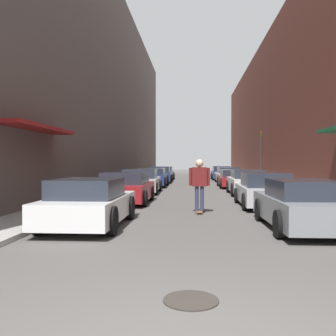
{
  "coord_description": "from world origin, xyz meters",
  "views": [
    {
      "loc": [
        0.03,
        -3.14,
        1.74
      ],
      "look_at": [
        -0.92,
        10.82,
        1.51
      ],
      "focal_mm": 40.0,
      "sensor_mm": 36.0,
      "label": 1
    }
  ],
  "objects": [
    {
      "name": "parked_car_left_4",
      "position": [
        -2.71,
        27.88,
        0.65
      ],
      "size": [
        1.87,
        4.56,
        1.35
      ],
      "color": "navy",
      "rests_on": "ground"
    },
    {
      "name": "traffic_light",
      "position": [
        4.89,
        24.3,
        2.48
      ],
      "size": [
        0.16,
        0.22,
        3.86
      ],
      "color": "#2D2D2D",
      "rests_on": "curb_strip_right"
    },
    {
      "name": "skateboarder",
      "position": [
        0.23,
        9.53,
        1.13
      ],
      "size": [
        0.7,
        0.78,
        1.83
      ],
      "color": "brown",
      "rests_on": "ground"
    },
    {
      "name": "manhole_cover",
      "position": [
        -0.0,
        1.51,
        0.01
      ],
      "size": [
        0.7,
        0.7,
        0.02
      ],
      "color": "#332D28",
      "rests_on": "ground"
    },
    {
      "name": "parked_car_right_4",
      "position": [
        2.89,
        27.78,
        0.63
      ],
      "size": [
        2.02,
        4.73,
        1.3
      ],
      "color": "silver",
      "rests_on": "ground"
    },
    {
      "name": "building_row_left",
      "position": [
        -7.68,
        26.73,
        7.64
      ],
      "size": [
        4.9,
        53.47,
        15.28
      ],
      "color": "#564C47",
      "rests_on": "ground"
    },
    {
      "name": "parked_car_right_1",
      "position": [
        2.75,
        11.47,
        0.63
      ],
      "size": [
        1.95,
        4.0,
        1.32
      ],
      "color": "#B7B7BC",
      "rests_on": "ground"
    },
    {
      "name": "parked_car_right_5",
      "position": [
        2.73,
        33.56,
        0.63
      ],
      "size": [
        1.92,
        4.05,
        1.32
      ],
      "color": "navy",
      "rests_on": "ground"
    },
    {
      "name": "parked_car_left_3",
      "position": [
        -2.83,
        22.77,
        0.64
      ],
      "size": [
        2.07,
        4.23,
        1.3
      ],
      "color": "navy",
      "rests_on": "ground"
    },
    {
      "name": "parked_car_right_2",
      "position": [
        2.85,
        16.78,
        0.65
      ],
      "size": [
        1.89,
        4.06,
        1.32
      ],
      "color": "silver",
      "rests_on": "ground"
    },
    {
      "name": "parked_car_left_5",
      "position": [
        -2.82,
        32.95,
        0.62
      ],
      "size": [
        1.94,
        3.99,
        1.29
      ],
      "color": "#515459",
      "rests_on": "ground"
    },
    {
      "name": "building_row_right",
      "position": [
        7.68,
        26.73,
        5.83
      ],
      "size": [
        4.9,
        53.47,
        11.66
      ],
      "color": "brown",
      "rests_on": "ground"
    },
    {
      "name": "parked_car_left_2",
      "position": [
        -2.87,
        17.47,
        0.64
      ],
      "size": [
        2.07,
        4.17,
        1.33
      ],
      "color": "#B7B7BC",
      "rests_on": "ground"
    },
    {
      "name": "parked_car_left_0",
      "position": [
        -2.77,
        6.74,
        0.63
      ],
      "size": [
        1.97,
        4.12,
        1.29
      ],
      "color": "silver",
      "rests_on": "ground"
    },
    {
      "name": "ground",
      "position": [
        0.0,
        21.39,
        0.0
      ],
      "size": [
        117.64,
        117.64,
        0.0
      ],
      "primitive_type": "plane",
      "color": "#4C4947"
    },
    {
      "name": "parked_car_right_3",
      "position": [
        2.74,
        22.45,
        0.59
      ],
      "size": [
        2.02,
        4.47,
        1.21
      ],
      "color": "maroon",
      "rests_on": "ground"
    },
    {
      "name": "curb_strip_left",
      "position": [
        -4.78,
        26.74,
        0.06
      ],
      "size": [
        1.8,
        53.47,
        0.12
      ],
      "color": "gray",
      "rests_on": "ground"
    },
    {
      "name": "parked_car_right_0",
      "position": [
        2.84,
        6.69,
        0.62
      ],
      "size": [
        1.92,
        4.16,
        1.28
      ],
      "color": "gray",
      "rests_on": "ground"
    },
    {
      "name": "curb_strip_right",
      "position": [
        4.78,
        26.74,
        0.06
      ],
      "size": [
        1.8,
        53.47,
        0.12
      ],
      "color": "gray",
      "rests_on": "ground"
    },
    {
      "name": "parked_car_left_1",
      "position": [
        -2.8,
        12.37,
        0.63
      ],
      "size": [
        2.07,
        4.01,
        1.3
      ],
      "color": "maroon",
      "rests_on": "ground"
    }
  ]
}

